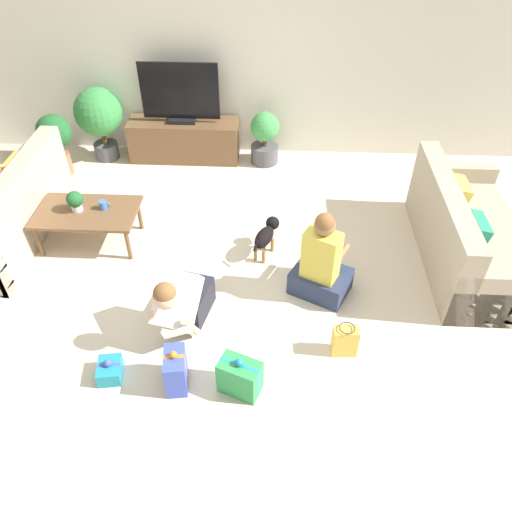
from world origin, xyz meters
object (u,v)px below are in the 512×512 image
Objects in this scene: dog at (266,234)px; gift_box_b at (240,377)px; mug at (103,205)px; sofa_right at (466,236)px; tv_console at (185,140)px; gift_bag_a at (345,341)px; person_sitting at (321,265)px; gift_box_a at (176,370)px; potted_plant_corner_left at (55,137)px; tv at (180,96)px; sofa_left at (3,213)px; potted_plant_back_right at (265,137)px; tabletop_plant at (75,200)px; gift_box_c at (110,370)px; person_kneeling at (182,301)px; coffee_table at (87,214)px; potted_plant_back_left at (99,115)px.

dog is 1.70m from gift_box_b.
dog is 4.15× the size of mug.
sofa_right is at bearing 38.43° from gift_box_b.
gift_bag_a is (1.86, -3.21, -0.11)m from tv_console.
dog is at bearing -20.16° from person_sitting.
sofa_right is 2.01m from dog.
potted_plant_corner_left is at bearing 122.73° from gift_box_a.
sofa_left is at bearing -132.86° from tv.
gift_bag_a is (0.80, -3.16, -0.21)m from potted_plant_back_right.
potted_plant_back_right is at bearing -2.69° from tv_console.
gift_bag_a is 1.41× the size of tabletop_plant.
person_sitting is 2.58m from tabletop_plant.
gift_box_c is at bearing 176.12° from gift_box_b.
gift_box_a is 1.27× the size of gift_bag_a.
person_kneeling is 0.81m from gift_box_c.
sofa_right is 4.89m from potted_plant_corner_left.
mug is at bearing 9.38° from tabletop_plant.
gift_box_a is (-0.56, -3.55, -0.19)m from potted_plant_back_right.
tv is 1.62m from potted_plant_corner_left.
tv_console is (1.65, 1.78, -0.04)m from sofa_left.
person_kneeling is 1.42m from gift_bag_a.
potted_plant_corner_left is at bearing -5.78° from person_sitting.
dog reaches higher than gift_bag_a.
tv is 2.47× the size of gift_box_a.
gift_bag_a is at bearing -59.93° from tv_console.
person_kneeling is at bearing 80.63° from dog.
sofa_right is 5.07× the size of gift_box_b.
sofa_left is at bearing 176.29° from coffee_table.
person_kneeling is 0.84m from gift_box_b.
person_sitting is (1.21, 0.51, -0.00)m from person_kneeling.
tabletop_plant is at bearing 20.30° from dog.
gift_box_a is (-1.18, -1.11, -0.17)m from person_sitting.
sofa_left is 1.34× the size of tv_console.
potted_plant_back_left is at bearing 132.75° from gift_bag_a.
sofa_left is at bearing 20.08° from dog.
sofa_left is at bearing 157.80° from gift_bag_a.
gift_box_a is at bearing 69.82° from person_sitting.
gift_box_b reaches higher than dog.
person_sitting is at bearing -55.97° from tv.
gift_box_b is 1.44× the size of gift_box_c.
mug is at bearing -73.29° from potted_plant_back_left.
sofa_right reaches higher than potted_plant_corner_left.
tv_console is 1.80× the size of potted_plant_corner_left.
tabletop_plant is at bearing -136.36° from potted_plant_back_right.
tv reaches higher than potted_plant_corner_left.
tv_console is 2.86× the size of dog.
coffee_table is at bearing -163.41° from mug.
potted_plant_corner_left is at bearing -170.63° from potted_plant_back_right.
sofa_right is 2.75m from gift_box_b.
potted_plant_corner_left is 3.77m from person_sitting.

